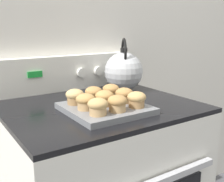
{
  "coord_description": "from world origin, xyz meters",
  "views": [
    {
      "loc": [
        -0.56,
        -0.62,
        1.23
      ],
      "look_at": [
        0.03,
        0.27,
        0.98
      ],
      "focal_mm": 45.0,
      "sensor_mm": 36.0,
      "label": 1
    }
  ],
  "objects": [
    {
      "name": "muffin_pan",
      "position": [
        -0.03,
        0.24,
        0.93
      ],
      "size": [
        0.29,
        0.29,
        0.02
      ],
      "color": "slate",
      "rests_on": "stove_range"
    },
    {
      "name": "muffin_r0_c1",
      "position": [
        -0.03,
        0.15,
        0.97
      ],
      "size": [
        0.07,
        0.07,
        0.06
      ],
      "color": "tan",
      "rests_on": "muffin_pan"
    },
    {
      "name": "muffin_r2_c1",
      "position": [
        -0.03,
        0.32,
        0.97
      ],
      "size": [
        0.07,
        0.07,
        0.06
      ],
      "color": "olive",
      "rests_on": "muffin_pan"
    },
    {
      "name": "muffin_r0_c2",
      "position": [
        0.06,
        0.16,
        0.97
      ],
      "size": [
        0.07,
        0.07,
        0.06
      ],
      "color": "#A37A4C",
      "rests_on": "muffin_pan"
    },
    {
      "name": "muffin_r2_c2",
      "position": [
        0.05,
        0.32,
        0.97
      ],
      "size": [
        0.07,
        0.07,
        0.06
      ],
      "color": "#A37A4C",
      "rests_on": "muffin_pan"
    },
    {
      "name": "muffin_r2_c0",
      "position": [
        -0.11,
        0.32,
        0.97
      ],
      "size": [
        0.07,
        0.07,
        0.06
      ],
      "color": "#A37A4C",
      "rests_on": "muffin_pan"
    },
    {
      "name": "tea_kettle",
      "position": [
        0.23,
        0.48,
        1.02
      ],
      "size": [
        0.19,
        0.21,
        0.26
      ],
      "color": "silver",
      "rests_on": "stove_range"
    },
    {
      "name": "control_panel",
      "position": [
        0.0,
        0.64,
        1.0
      ],
      "size": [
        0.74,
        0.07,
        0.17
      ],
      "color": "white",
      "rests_on": "stove_range"
    },
    {
      "name": "muffin_r0_c0",
      "position": [
        -0.11,
        0.16,
        0.97
      ],
      "size": [
        0.07,
        0.07,
        0.06
      ],
      "color": "tan",
      "rests_on": "muffin_pan"
    },
    {
      "name": "muffin_r1_c0",
      "position": [
        -0.11,
        0.23,
        0.97
      ],
      "size": [
        0.07,
        0.07,
        0.06
      ],
      "color": "tan",
      "rests_on": "muffin_pan"
    },
    {
      "name": "muffin_r1_c2",
      "position": [
        0.06,
        0.23,
        0.97
      ],
      "size": [
        0.07,
        0.07,
        0.06
      ],
      "color": "#A37A4C",
      "rests_on": "muffin_pan"
    },
    {
      "name": "wall_back",
      "position": [
        0.0,
        0.7,
        1.2
      ],
      "size": [
        8.0,
        0.05,
        2.4
      ],
      "color": "white",
      "rests_on": "ground_plane"
    },
    {
      "name": "muffin_r1_c1",
      "position": [
        -0.03,
        0.24,
        0.97
      ],
      "size": [
        0.07,
        0.07,
        0.06
      ],
      "color": "#A37A4C",
      "rests_on": "muffin_pan"
    }
  ]
}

